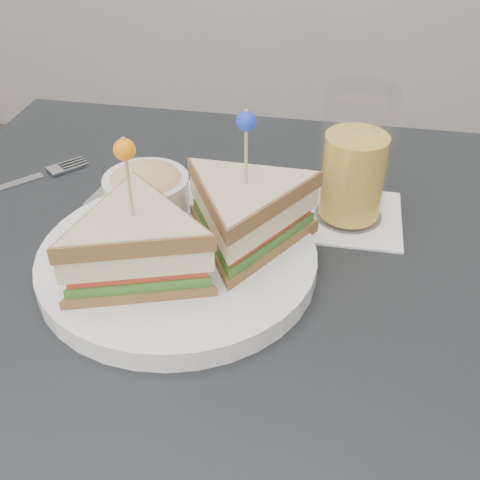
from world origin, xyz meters
The scene contains 5 objects.
table centered at (0.00, 0.00, 0.67)m, with size 0.80×0.80×0.75m.
plate_meal centered at (-0.05, 0.02, 0.80)m, with size 0.34×0.33×0.17m.
cutlery_fork centered at (-0.29, 0.16, 0.75)m, with size 0.13×0.14×0.00m.
cutlery_knife centered at (-0.19, 0.11, 0.75)m, with size 0.06×0.21×0.01m.
drink_set centered at (0.11, 0.14, 0.82)m, with size 0.12×0.12×0.16m.
Camera 1 is at (0.09, -0.45, 1.14)m, focal length 45.00 mm.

